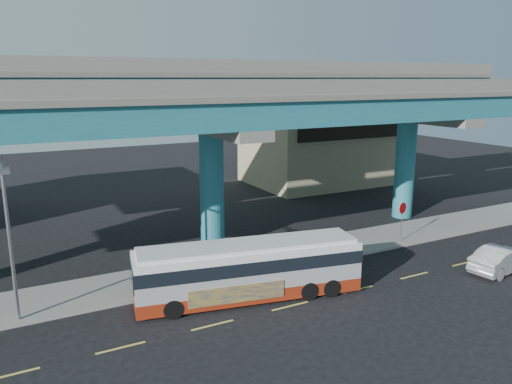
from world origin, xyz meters
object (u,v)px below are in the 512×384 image
sedan (502,259)px  stop_sign (402,213)px  transit_bus (249,268)px  street_lamp (8,219)px

sedan → stop_sign: (-1.50, 6.28, 1.31)m
transit_bus → stop_sign: transit_bus is taller
sedan → stop_sign: 6.59m
street_lamp → stop_sign: 22.92m
transit_bus → stop_sign: (12.57, 2.76, 0.49)m
street_lamp → stop_sign: (22.73, 0.72, -2.84)m
transit_bus → street_lamp: size_ratio=1.56×
street_lamp → transit_bus: bearing=-11.3°
stop_sign → street_lamp: bearing=-169.0°
transit_bus → sedan: (14.07, -3.52, -0.82)m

